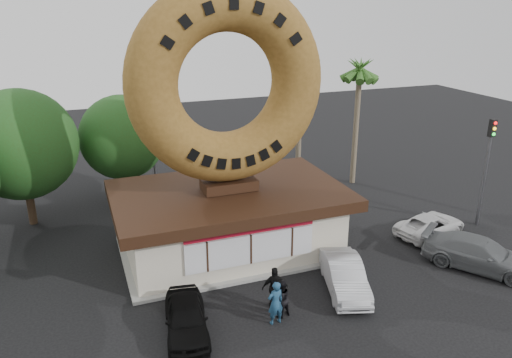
{
  "coord_description": "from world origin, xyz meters",
  "views": [
    {
      "loc": [
        -6.73,
        -15.65,
        12.0
      ],
      "look_at": [
        0.65,
        4.0,
        4.43
      ],
      "focal_mm": 35.0,
      "sensor_mm": 36.0,
      "label": 1
    }
  ],
  "objects": [
    {
      "name": "ground",
      "position": [
        0.0,
        0.0,
        0.0
      ],
      "size": [
        90.0,
        90.0,
        0.0
      ],
      "primitive_type": "plane",
      "color": "black",
      "rests_on": "ground"
    },
    {
      "name": "donut_shop",
      "position": [
        0.0,
        5.98,
        1.77
      ],
      "size": [
        11.2,
        7.2,
        3.8
      ],
      "color": "beige",
      "rests_on": "ground"
    },
    {
      "name": "giant_donut",
      "position": [
        0.0,
        6.0,
        8.41
      ],
      "size": [
        9.22,
        2.35,
        9.22
      ],
      "primitive_type": "torus",
      "rotation": [
        1.57,
        0.0,
        0.0
      ],
      "color": "olive",
      "rests_on": "donut_shop"
    },
    {
      "name": "tree_west",
      "position": [
        -9.5,
        13.0,
        4.64
      ],
      "size": [
        6.0,
        6.0,
        7.65
      ],
      "color": "#473321",
      "rests_on": "ground"
    },
    {
      "name": "tree_mid",
      "position": [
        -4.0,
        15.0,
        4.02
      ],
      "size": [
        5.2,
        5.2,
        6.63
      ],
      "color": "#473321",
      "rests_on": "ground"
    },
    {
      "name": "palm_near",
      "position": [
        7.5,
        14.0,
        8.41
      ],
      "size": [
        2.6,
        2.6,
        9.75
      ],
      "color": "#726651",
      "rests_on": "ground"
    },
    {
      "name": "palm_far",
      "position": [
        11.0,
        12.5,
        7.48
      ],
      "size": [
        2.6,
        2.6,
        8.75
      ],
      "color": "#726651",
      "rests_on": "ground"
    },
    {
      "name": "street_lamp",
      "position": [
        -1.86,
        16.0,
        4.48
      ],
      "size": [
        2.11,
        0.2,
        8.0
      ],
      "color": "#59595E",
      "rests_on": "ground"
    },
    {
      "name": "traffic_signal",
      "position": [
        14.0,
        3.99,
        3.87
      ],
      "size": [
        0.3,
        0.38,
        6.07
      ],
      "color": "#59595E",
      "rests_on": "ground"
    },
    {
      "name": "person_left",
      "position": [
        -0.2,
        -0.42,
        0.92
      ],
      "size": [
        0.72,
        0.52,
        1.84
      ],
      "primitive_type": "imported",
      "rotation": [
        0.0,
        0.0,
        3.27
      ],
      "color": "navy",
      "rests_on": "ground"
    },
    {
      "name": "person_center",
      "position": [
        0.18,
        -0.09,
        0.81
      ],
      "size": [
        0.93,
        0.82,
        1.62
      ],
      "primitive_type": "imported",
      "rotation": [
        0.0,
        0.0,
        3.45
      ],
      "color": "black",
      "rests_on": "ground"
    },
    {
      "name": "person_right",
      "position": [
        0.2,
        0.6,
        0.91
      ],
      "size": [
        1.14,
        0.67,
        1.82
      ],
      "primitive_type": "imported",
      "rotation": [
        0.0,
        0.0,
        2.92
      ],
      "color": "black",
      "rests_on": "ground"
    },
    {
      "name": "car_black",
      "position": [
        -3.6,
        0.21,
        0.66
      ],
      "size": [
        2.14,
        4.08,
        1.32
      ],
      "primitive_type": "imported",
      "rotation": [
        0.0,
        0.0,
        -0.15
      ],
      "color": "black",
      "rests_on": "ground"
    },
    {
      "name": "car_silver",
      "position": [
        3.53,
        0.72,
        0.7
      ],
      "size": [
        2.67,
        4.51,
        1.41
      ],
      "primitive_type": "imported",
      "rotation": [
        0.0,
        0.0,
        -0.3
      ],
      "color": "#ABADB1",
      "rests_on": "ground"
    },
    {
      "name": "car_grey",
      "position": [
        10.42,
        0.14,
        0.75
      ],
      "size": [
        4.7,
        5.39,
        1.49
      ],
      "primitive_type": "imported",
      "rotation": [
        0.0,
        0.0,
        0.63
      ],
      "color": "slate",
      "rests_on": "ground"
    },
    {
      "name": "car_white",
      "position": [
        10.59,
        3.83,
        0.59
      ],
      "size": [
        4.59,
        2.95,
        1.18
      ],
      "primitive_type": "imported",
      "rotation": [
        0.0,
        0.0,
        1.82
      ],
      "color": "silver",
      "rests_on": "ground"
    }
  ]
}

